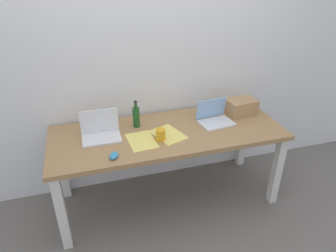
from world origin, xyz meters
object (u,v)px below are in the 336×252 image
Objects in this scene: coffee_mug at (161,135)px; computer_mouse at (114,155)px; cardboard_box at (241,107)px; beer_bottle at (136,116)px; laptop_right at (215,118)px; laptop_left at (101,132)px; desk at (168,140)px.

computer_mouse is at bearing -159.71° from coffee_mug.
computer_mouse is 0.37× the size of cardboard_box.
cardboard_box is (1.00, -0.03, -0.03)m from beer_bottle.
beer_bottle is 1.00m from cardboard_box.
coffee_mug is at bearing -164.51° from laptop_right.
cardboard_box is at bearing -1.83° from beer_bottle.
laptop_right is (1.00, -0.02, -0.01)m from laptop_left.
cardboard_box reaches higher than desk.
cardboard_box is 2.84× the size of coffee_mug.
laptop_left is 0.33m from computer_mouse.
laptop_right is at bearing -1.34° from laptop_left.
desk is 7.36× the size of cardboard_box.
cardboard_box is (0.76, 0.13, 0.16)m from desk.
beer_bottle is at bearing 84.17° from computer_mouse.
cardboard_box is at bearing 16.15° from coffee_mug.
coffee_mug is at bearing -163.85° from cardboard_box.
coffee_mug is (0.46, -0.17, -0.00)m from laptop_left.
laptop_right is at bearing 4.26° from desk.
desk is 19.85× the size of computer_mouse.
cardboard_box reaches higher than coffee_mug.
desk is at bearing -34.03° from beer_bottle.
computer_mouse is 0.43m from coffee_mug.
laptop_right is 1.32× the size of beer_bottle.
desk is 6.32× the size of laptop_left.
coffee_mug is (0.14, -0.28, -0.05)m from beer_bottle.
laptop_right is at bearing -10.63° from beer_bottle.
laptop_left is (-0.56, 0.06, 0.14)m from desk.
desk is 6.26× the size of laptop_right.
beer_bottle is (0.32, 0.11, 0.05)m from laptop_left.
laptop_right is 0.33m from cardboard_box.
coffee_mug reaches higher than computer_mouse.
desk is 0.57m from computer_mouse.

